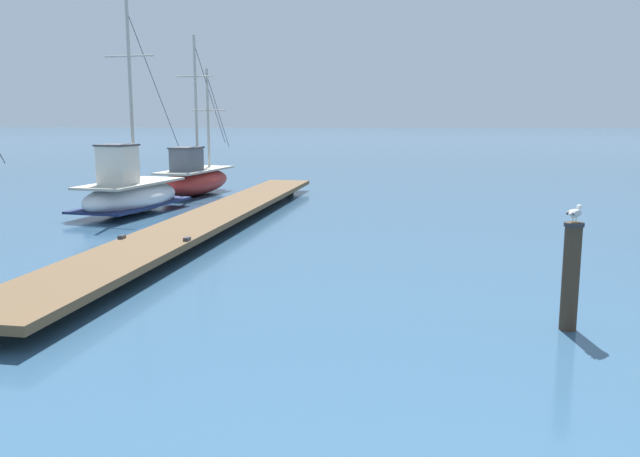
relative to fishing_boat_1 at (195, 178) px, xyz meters
name	(u,v)px	position (x,y,z in m)	size (l,w,h in m)	color
floating_dock	(213,217)	(3.16, -8.30, -0.34)	(2.88, 21.39, 0.53)	brown
fishing_boat_1	(195,178)	(0.00, 0.00, 0.00)	(2.56, 6.25, 6.60)	#AD2823
fishing_boat_2	(130,193)	(-0.50, -5.62, -0.01)	(2.79, 5.91, 7.08)	silver
mooring_piling	(571,274)	(11.18, -16.73, 0.18)	(0.30, 0.30, 1.68)	#3D3023
perched_seagull	(575,213)	(11.18, -16.73, 1.13)	(0.30, 0.31, 0.27)	gold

